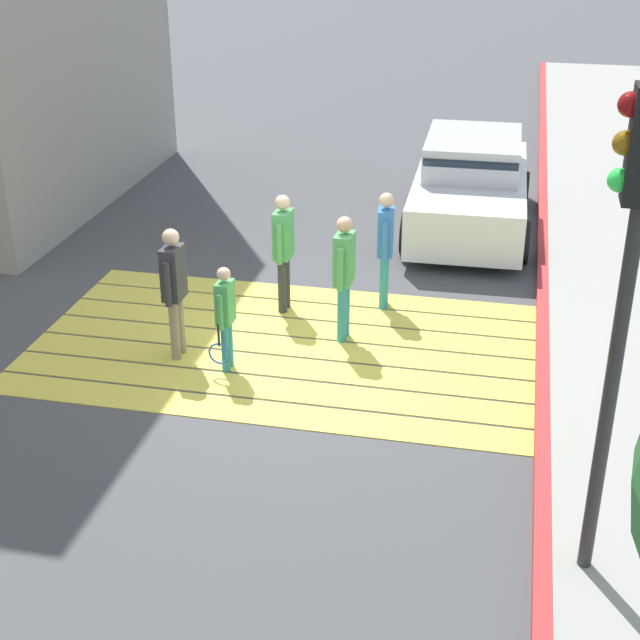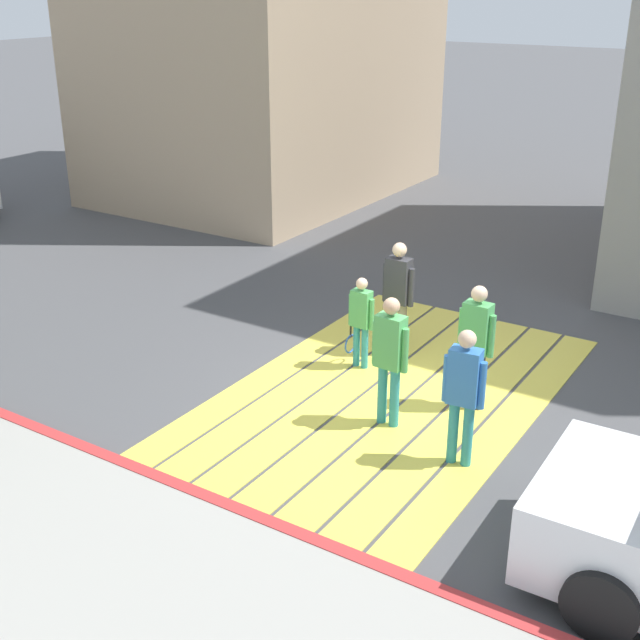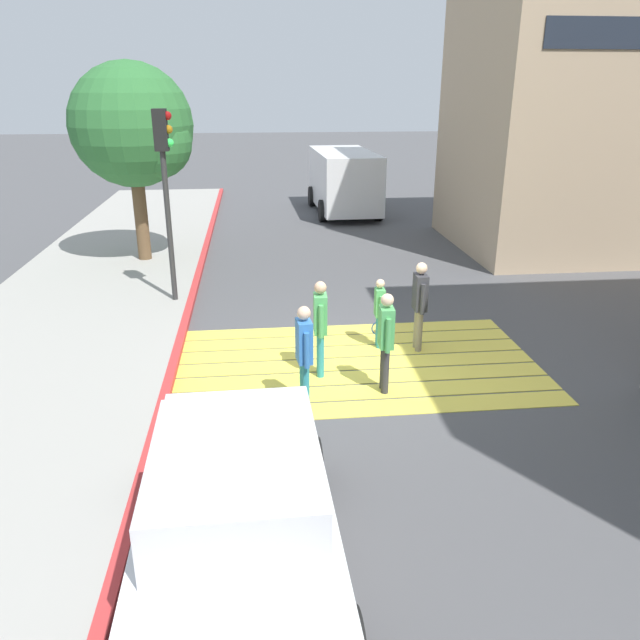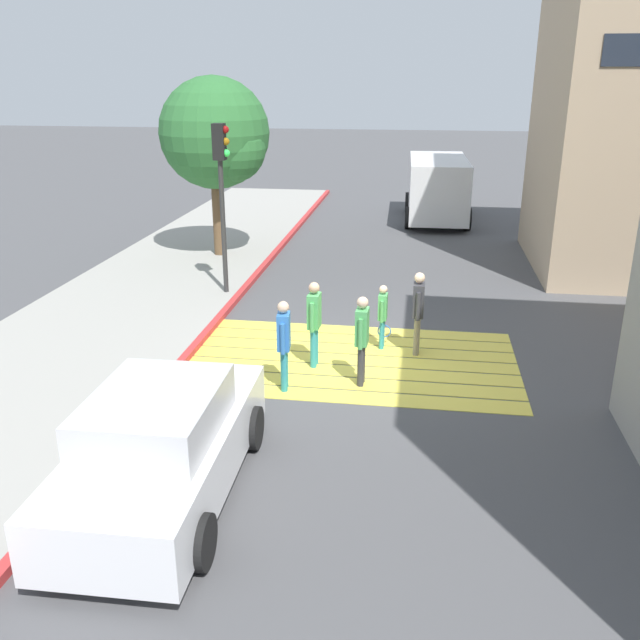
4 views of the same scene
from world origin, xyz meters
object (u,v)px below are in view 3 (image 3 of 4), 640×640
(pedestrian_adult_trailing, at_px, (386,336))
(pedestrian_adult_side, at_px, (320,322))
(traffic_light_corner, at_px, (165,169))
(pedestrian_adult_lead, at_px, (304,350))
(pedestrian_child_with_racket, at_px, (379,309))
(street_tree, at_px, (136,129))
(van_down_street, at_px, (344,180))
(pedestrian_teen_behind, at_px, (420,300))
(car_parked_near_curb, at_px, (238,515))

(pedestrian_adult_trailing, xyz_separation_m, pedestrian_adult_side, (-0.97, 0.70, 0.01))
(traffic_light_corner, height_order, pedestrian_adult_lead, traffic_light_corner)
(pedestrian_adult_lead, xyz_separation_m, pedestrian_child_with_racket, (1.59, 2.22, -0.20))
(traffic_light_corner, relative_size, street_tree, 0.80)
(van_down_street, height_order, traffic_light_corner, traffic_light_corner)
(pedestrian_adult_trailing, bearing_deg, pedestrian_adult_side, 144.12)
(pedestrian_adult_lead, bearing_deg, pedestrian_adult_trailing, 17.24)
(traffic_light_corner, bearing_deg, pedestrian_child_with_racket, -35.40)
(pedestrian_adult_trailing, xyz_separation_m, pedestrian_child_with_racket, (0.26, 1.81, -0.21))
(street_tree, distance_m, pedestrian_adult_side, 9.08)
(traffic_light_corner, relative_size, pedestrian_child_with_racket, 3.14)
(van_down_street, bearing_deg, pedestrian_teen_behind, -92.25)
(car_parked_near_curb, distance_m, van_down_street, 19.40)
(pedestrian_teen_behind, bearing_deg, pedestrian_child_with_racket, 163.57)
(pedestrian_adult_trailing, relative_size, pedestrian_adult_side, 0.99)
(traffic_light_corner, xyz_separation_m, pedestrian_adult_side, (2.88, -4.03, -2.06))
(van_down_street, xyz_separation_m, pedestrian_teen_behind, (-0.53, -13.58, -0.29))
(car_parked_near_curb, distance_m, traffic_light_corner, 9.01)
(pedestrian_adult_trailing, distance_m, pedestrian_child_with_racket, 1.84)
(car_parked_near_curb, distance_m, pedestrian_adult_side, 4.73)
(pedestrian_adult_lead, xyz_separation_m, pedestrian_adult_side, (0.36, 1.11, 0.01))
(car_parked_near_curb, relative_size, street_tree, 0.81)
(street_tree, xyz_separation_m, pedestrian_teen_behind, (5.97, -6.78, -2.64))
(car_parked_near_curb, height_order, van_down_street, van_down_street)
(pedestrian_adult_lead, relative_size, pedestrian_adult_side, 0.99)
(traffic_light_corner, distance_m, pedestrian_adult_side, 5.36)
(pedestrian_adult_trailing, distance_m, pedestrian_teen_behind, 1.87)
(car_parked_near_curb, distance_m, street_tree, 12.86)
(van_down_street, xyz_separation_m, pedestrian_adult_lead, (-2.83, -15.59, -0.31))
(car_parked_near_curb, xyz_separation_m, pedestrian_adult_side, (1.30, 4.54, 0.25))
(car_parked_near_curb, distance_m, pedestrian_teen_behind, 6.34)
(traffic_light_corner, height_order, street_tree, street_tree)
(pedestrian_child_with_racket, bearing_deg, traffic_light_corner, 144.60)
(pedestrian_child_with_racket, bearing_deg, street_tree, 128.69)
(pedestrian_child_with_racket, bearing_deg, pedestrian_teen_behind, -16.43)
(pedestrian_teen_behind, xyz_separation_m, pedestrian_child_with_racket, (-0.71, 0.21, -0.23))
(street_tree, height_order, pedestrian_child_with_racket, street_tree)
(street_tree, height_order, pedestrian_adult_lead, street_tree)
(traffic_light_corner, bearing_deg, pedestrian_adult_lead, -63.95)
(pedestrian_adult_lead, xyz_separation_m, pedestrian_adult_trailing, (1.33, 0.41, 0.01))
(pedestrian_teen_behind, bearing_deg, car_parked_near_curb, -120.72)
(car_parked_near_curb, bearing_deg, street_tree, 102.61)
(pedestrian_adult_lead, bearing_deg, street_tree, 112.64)
(traffic_light_corner, relative_size, pedestrian_adult_side, 2.52)
(pedestrian_adult_trailing, bearing_deg, van_down_street, 84.35)
(car_parked_near_curb, height_order, pedestrian_adult_trailing, pedestrian_adult_trailing)
(van_down_street, bearing_deg, pedestrian_adult_trailing, -95.65)
(pedestrian_adult_lead, relative_size, pedestrian_child_with_racket, 1.23)
(pedestrian_child_with_racket, bearing_deg, car_parked_near_curb, -114.11)
(van_down_street, xyz_separation_m, pedestrian_child_with_racket, (-1.24, -13.37, -0.51))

